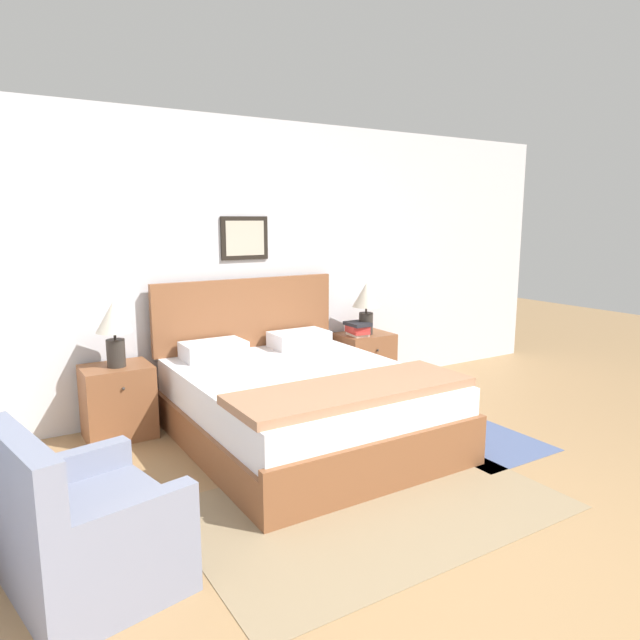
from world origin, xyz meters
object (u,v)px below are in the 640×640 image
object	(u,v)px
bed	(302,402)
table_lamp_by_door	(366,300)
nightstand_by_door	(364,362)
armchair	(84,533)
table_lamp_near_window	(114,324)
nightstand_near_window	(118,402)

from	to	relation	value
bed	table_lamp_by_door	world-z (taller)	bed
nightstand_by_door	table_lamp_by_door	bearing A→B (deg)	-100.61
armchair	table_lamp_near_window	xyz separation A→B (m)	(0.57, 1.84, 0.64)
nightstand_near_window	bed	bearing A→B (deg)	-34.50
bed	table_lamp_near_window	world-z (taller)	bed
nightstand_near_window	table_lamp_by_door	bearing A→B (deg)	-0.67
bed	nightstand_near_window	size ratio (longest dim) A/B	3.62
nightstand_by_door	table_lamp_by_door	size ratio (longest dim) A/B	1.14
nightstand_near_window	table_lamp_near_window	xyz separation A→B (m)	(0.00, -0.03, 0.63)
nightstand_near_window	table_lamp_by_door	size ratio (longest dim) A/B	1.14
bed	nightstand_near_window	bearing A→B (deg)	145.50
bed	armchair	world-z (taller)	bed
nightstand_by_door	table_lamp_near_window	xyz separation A→B (m)	(-2.41, -0.03, 0.63)
table_lamp_near_window	nightstand_by_door	bearing A→B (deg)	0.66
table_lamp_near_window	nightstand_near_window	bearing A→B (deg)	94.79
nightstand_near_window	table_lamp_near_window	distance (m)	0.63
armchair	nightstand_by_door	world-z (taller)	armchair
nightstand_near_window	table_lamp_by_door	distance (m)	2.48
armchair	nightstand_near_window	distance (m)	1.95
bed	armchair	xyz separation A→B (m)	(-1.77, -1.04, -0.03)
nightstand_near_window	table_lamp_by_door	xyz separation A→B (m)	(2.40, -0.03, 0.63)
table_lamp_near_window	table_lamp_by_door	world-z (taller)	same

